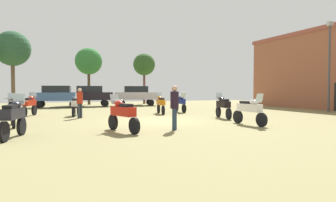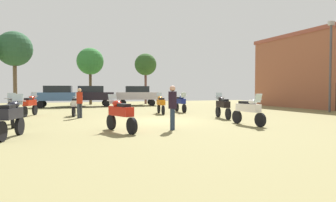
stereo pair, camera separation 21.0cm
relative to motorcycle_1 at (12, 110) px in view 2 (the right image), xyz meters
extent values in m
cube|color=olive|center=(6.97, -0.03, -0.74)|extent=(44.00, 52.00, 0.02)
cylinder|color=black|center=(-0.11, 0.78, -0.41)|extent=(0.21, 0.66, 0.65)
cylinder|color=black|center=(0.12, -0.84, -0.41)|extent=(0.21, 0.66, 0.65)
cube|color=black|center=(0.00, -0.03, 0.10)|extent=(0.55, 1.43, 0.36)
ellipsoid|color=black|center=(-0.04, 0.28, 0.38)|extent=(0.38, 0.52, 0.24)
cube|color=black|center=(0.04, -0.27, 0.34)|extent=(0.37, 0.60, 0.12)
cube|color=silver|center=(-0.09, 0.63, 0.56)|extent=(0.38, 0.20, 0.39)
cylinder|color=#B7B7BC|center=(-0.07, 0.52, 0.50)|extent=(0.62, 0.12, 0.04)
cylinder|color=black|center=(0.61, -3.07, -0.40)|extent=(0.28, 0.67, 0.66)
cylinder|color=black|center=(0.24, -4.52, -0.40)|extent=(0.28, 0.67, 0.66)
cube|color=black|center=(0.43, -3.80, 0.11)|extent=(0.67, 1.32, 0.36)
ellipsoid|color=black|center=(0.50, -3.52, 0.39)|extent=(0.43, 0.54, 0.24)
cube|color=black|center=(0.37, -4.01, 0.35)|extent=(0.43, 0.62, 0.12)
cube|color=silver|center=(0.58, -3.21, 0.57)|extent=(0.39, 0.24, 0.39)
cylinder|color=#B7B7BC|center=(0.55, -3.30, 0.51)|extent=(0.61, 0.19, 0.04)
cylinder|color=black|center=(10.38, 4.51, -0.42)|extent=(0.14, 0.63, 0.62)
cylinder|color=black|center=(10.42, 6.04, -0.42)|extent=(0.14, 0.63, 0.62)
cube|color=navy|center=(10.40, 5.27, 0.07)|extent=(0.40, 1.31, 0.36)
ellipsoid|color=navy|center=(10.39, 4.98, 0.35)|extent=(0.33, 0.49, 0.24)
cube|color=black|center=(10.41, 5.50, 0.31)|extent=(0.32, 0.57, 0.12)
cube|color=silver|center=(10.38, 4.65, 0.53)|extent=(0.36, 0.16, 0.39)
cylinder|color=#B7B7BC|center=(10.38, 4.75, 0.47)|extent=(0.62, 0.06, 0.04)
cylinder|color=black|center=(10.27, -4.15, -0.42)|extent=(0.17, 0.63, 0.63)
cylinder|color=black|center=(10.14, -2.52, -0.42)|extent=(0.17, 0.63, 0.63)
cube|color=silver|center=(10.20, -3.34, 0.07)|extent=(0.47, 1.41, 0.36)
ellipsoid|color=silver|center=(10.23, -3.65, 0.35)|extent=(0.36, 0.50, 0.24)
cube|color=black|center=(10.18, -3.10, 0.31)|extent=(0.34, 0.58, 0.12)
cube|color=silver|center=(10.26, -4.00, 0.53)|extent=(0.37, 0.18, 0.39)
cylinder|color=#B7B7BC|center=(10.25, -3.89, 0.47)|extent=(0.62, 0.09, 0.04)
cylinder|color=black|center=(8.65, 5.05, -0.43)|extent=(0.21, 0.62, 0.61)
cylinder|color=black|center=(8.41, 3.44, -0.43)|extent=(0.21, 0.62, 0.61)
cube|color=#CE6A0E|center=(8.53, 4.24, 0.06)|extent=(0.56, 1.42, 0.36)
ellipsoid|color=#CE6A0E|center=(8.58, 4.55, 0.34)|extent=(0.39, 0.52, 0.24)
cube|color=black|center=(8.50, 4.00, 0.30)|extent=(0.38, 0.60, 0.12)
cube|color=silver|center=(8.63, 4.90, 0.52)|extent=(0.38, 0.20, 0.39)
cylinder|color=#B7B7BC|center=(8.62, 4.79, 0.46)|extent=(0.62, 0.13, 0.04)
cylinder|color=black|center=(0.57, 6.10, -0.41)|extent=(0.31, 0.66, 0.66)
cylinder|color=black|center=(0.10, 4.62, -0.41)|extent=(0.31, 0.66, 0.66)
cube|color=red|center=(0.33, 5.36, 0.10)|extent=(0.74, 1.37, 0.36)
ellipsoid|color=red|center=(0.42, 5.64, 0.38)|extent=(0.45, 0.55, 0.24)
cube|color=black|center=(0.26, 5.14, 0.34)|extent=(0.45, 0.62, 0.12)
cube|color=silver|center=(0.52, 5.96, 0.56)|extent=(0.39, 0.25, 0.39)
cylinder|color=#B7B7BC|center=(0.49, 5.87, 0.50)|extent=(0.60, 0.22, 0.04)
cylinder|color=black|center=(10.96, 0.76, -0.42)|extent=(0.23, 0.64, 0.63)
cylinder|color=black|center=(10.67, -0.85, -0.42)|extent=(0.23, 0.64, 0.63)
cube|color=black|center=(10.82, -0.05, 0.08)|extent=(0.60, 1.43, 0.36)
ellipsoid|color=black|center=(10.87, 0.26, 0.36)|extent=(0.40, 0.53, 0.24)
cube|color=black|center=(10.77, -0.29, 0.32)|extent=(0.40, 0.60, 0.12)
cube|color=silver|center=(10.93, 0.60, 0.54)|extent=(0.38, 0.21, 0.39)
cylinder|color=#B7B7BC|center=(10.92, 0.50, 0.48)|extent=(0.62, 0.15, 0.04)
cylinder|color=black|center=(3.97, -2.77, -0.42)|extent=(0.30, 0.63, 0.63)
cylinder|color=black|center=(4.46, -4.33, -0.42)|extent=(0.30, 0.63, 0.63)
cube|color=red|center=(4.21, -3.55, 0.07)|extent=(0.76, 1.44, 0.36)
ellipsoid|color=red|center=(4.12, -3.25, 0.35)|extent=(0.45, 0.55, 0.24)
cube|color=black|center=(4.29, -3.79, 0.31)|extent=(0.45, 0.62, 0.12)
cube|color=silver|center=(4.02, -2.92, 0.53)|extent=(0.39, 0.25, 0.39)
cylinder|color=#B7B7BC|center=(4.05, -3.02, 0.47)|extent=(0.60, 0.22, 0.04)
cylinder|color=black|center=(3.25, 5.47, -0.43)|extent=(0.27, 0.62, 0.61)
cylinder|color=black|center=(2.85, 3.88, -0.43)|extent=(0.27, 0.62, 0.61)
cube|color=silver|center=(3.05, 4.67, 0.06)|extent=(0.69, 1.44, 0.36)
ellipsoid|color=silver|center=(3.13, 4.98, 0.34)|extent=(0.43, 0.54, 0.24)
cube|color=black|center=(2.99, 4.44, 0.30)|extent=(0.43, 0.62, 0.12)
cube|color=silver|center=(3.21, 5.31, 0.52)|extent=(0.39, 0.24, 0.39)
cylinder|color=#B7B7BC|center=(3.19, 5.21, 0.46)|extent=(0.61, 0.19, 0.04)
cylinder|color=black|center=(0.51, 13.98, -0.41)|extent=(0.66, 0.31, 0.64)
cylinder|color=black|center=(0.71, 15.40, -0.41)|extent=(0.66, 0.31, 0.64)
cylinder|color=black|center=(3.40, 13.57, -0.41)|extent=(0.66, 0.31, 0.64)
cylinder|color=black|center=(3.61, 14.99, -0.41)|extent=(0.66, 0.31, 0.64)
cube|color=#3A5D8F|center=(2.06, 14.48, 0.28)|extent=(4.51, 2.39, 0.75)
cube|color=black|center=(2.06, 14.48, 0.96)|extent=(2.56, 1.90, 0.61)
cylinder|color=black|center=(3.50, 14.39, -0.41)|extent=(0.65, 0.26, 0.64)
cylinder|color=black|center=(3.59, 15.83, -0.41)|extent=(0.65, 0.26, 0.64)
cylinder|color=black|center=(6.42, 14.22, -0.41)|extent=(0.65, 0.26, 0.64)
cylinder|color=black|center=(6.51, 15.65, -0.41)|extent=(0.65, 0.26, 0.64)
cube|color=black|center=(5.01, 15.02, 0.28)|extent=(4.40, 2.06, 0.75)
cube|color=black|center=(5.01, 15.02, 0.96)|extent=(2.46, 1.72, 0.61)
cylinder|color=black|center=(8.13, 14.70, -0.41)|extent=(0.67, 0.33, 0.64)
cylinder|color=black|center=(8.39, 16.12, -0.41)|extent=(0.67, 0.33, 0.64)
cylinder|color=black|center=(11.01, 14.17, -0.41)|extent=(0.67, 0.33, 0.64)
cylinder|color=black|center=(11.27, 15.59, -0.41)|extent=(0.67, 0.33, 0.64)
cube|color=#B7AFBC|center=(9.70, 15.14, 0.28)|extent=(4.56, 2.55, 0.75)
cube|color=black|center=(9.70, 15.14, 0.96)|extent=(2.61, 1.99, 0.61)
cylinder|color=#24344C|center=(6.24, -3.79, -0.30)|extent=(0.14, 0.14, 0.88)
cylinder|color=#24344C|center=(6.35, -3.66, -0.30)|extent=(0.14, 0.14, 0.88)
cylinder|color=black|center=(6.30, -3.73, 0.49)|extent=(0.48, 0.48, 0.69)
sphere|color=tan|center=(6.30, -3.73, 0.95)|extent=(0.24, 0.24, 0.24)
cylinder|color=#2F353F|center=(3.21, 3.02, -0.31)|extent=(0.14, 0.14, 0.84)
cylinder|color=#2F353F|center=(3.06, 2.93, -0.31)|extent=(0.14, 0.14, 0.84)
cylinder|color=#AE2815|center=(3.13, 2.98, 0.44)|extent=(0.47, 0.47, 0.66)
sphere|color=tan|center=(3.13, 2.98, 0.88)|extent=(0.23, 0.23, 0.23)
cylinder|color=brown|center=(-2.03, 19.19, 1.77)|extent=(0.38, 0.38, 5.00)
sphere|color=#285032|center=(-2.03, 19.19, 5.06)|extent=(3.52, 3.52, 3.52)
cylinder|color=#4E3D28|center=(5.44, 19.17, 1.32)|extent=(0.30, 0.30, 4.11)
sphere|color=#2F7332|center=(5.44, 19.17, 4.03)|extent=(2.93, 2.93, 2.93)
cylinder|color=brown|center=(11.65, 18.74, 1.26)|extent=(0.27, 0.27, 3.99)
sphere|color=#2B5021|center=(11.65, 18.74, 3.83)|extent=(2.53, 2.53, 2.53)
cylinder|color=#47474C|center=(20.69, 1.50, 2.42)|extent=(0.16, 0.16, 6.31)
cube|color=#B2B2AD|center=(20.69, 1.50, 5.73)|extent=(0.44, 0.24, 0.30)
camera|label=1|loc=(1.66, -15.10, 0.91)|focal=32.39mm
camera|label=2|loc=(1.86, -15.17, 0.91)|focal=32.39mm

